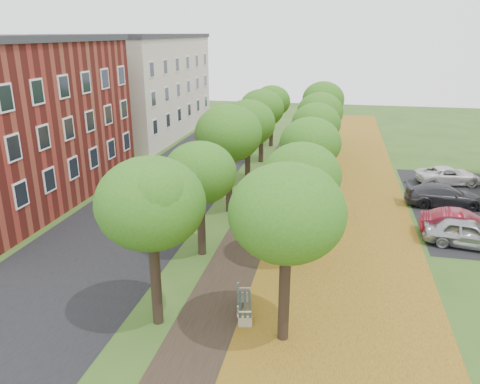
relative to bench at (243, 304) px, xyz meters
The scene contains 12 objects.
ground 1.55m from the bench, 127.03° to the right, with size 120.00×120.00×0.00m, color #2D4C19.
street_asphalt 16.17m from the bench, 121.27° to the left, with size 8.00×70.00×0.01m, color black.
footpath 13.85m from the bench, 93.70° to the left, with size 3.20×70.00×0.01m, color black.
leaf_verge 14.42m from the bench, 73.44° to the left, with size 7.50×70.00×0.01m, color #9C6D1C.
tree_row_west 14.72m from the bench, 102.62° to the left, with size 3.66×33.66×6.06m.
tree_row_east 14.49m from the bench, 82.95° to the left, with size 3.66×33.66×6.06m.
building_cream 36.81m from the bench, 119.35° to the left, with size 10.30×20.30×10.40m.
bench is the anchor object (origin of this frame).
car_silver 13.20m from the bench, 40.01° to the left, with size 1.73×4.31×1.47m, color #A8A8AC.
car_red 13.96m from the bench, 43.61° to the left, with size 1.51×4.33×1.43m, color maroon.
car_grey 17.76m from the bench, 55.30° to the left, with size 1.94×4.77×1.38m, color #2D2D31.
car_white 22.56m from the bench, 59.84° to the left, with size 2.12×4.59×1.27m, color silver.
Camera 1 is at (4.03, -14.41, 10.55)m, focal length 35.00 mm.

